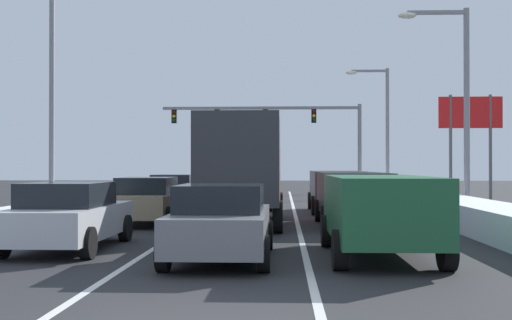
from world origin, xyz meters
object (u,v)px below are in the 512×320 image
(box_truck_center_lane_second, at_px, (243,165))
(roadside_sign_right, at_px, (470,124))
(sedan_white_center_lane_third, at_px, (250,191))
(sedan_navy_left_lane_third, at_px, (174,192))
(suv_charcoal_right_lane_third, at_px, (336,187))
(sedan_tan_left_lane_second, at_px, (148,200))
(suv_black_right_lane_second, at_px, (352,194))
(street_lamp_right_near, at_px, (457,91))
(sedan_gray_center_lane_nearest, at_px, (221,222))
(street_lamp_right_mid, at_px, (381,119))
(traffic_light_gantry, at_px, (284,123))
(suv_green_right_lane_nearest, at_px, (379,208))
(street_lamp_left_mid, at_px, (60,76))
(sedan_silver_left_lane_nearest, at_px, (69,216))

(box_truck_center_lane_second, xyz_separation_m, roadside_sign_right, (10.80, 12.78, 2.12))
(sedan_white_center_lane_third, xyz_separation_m, sedan_navy_left_lane_third, (-3.20, -0.63, 0.00))
(suv_charcoal_right_lane_third, relative_size, sedan_tan_left_lane_second, 1.09)
(suv_black_right_lane_second, height_order, street_lamp_right_near, street_lamp_right_near)
(sedan_gray_center_lane_nearest, distance_m, box_truck_center_lane_second, 7.67)
(box_truck_center_lane_second, bearing_deg, street_lamp_right_mid, 69.26)
(box_truck_center_lane_second, bearing_deg, traffic_light_gantry, 86.90)
(suv_green_right_lane_nearest, bearing_deg, box_truck_center_lane_second, 114.48)
(suv_charcoal_right_lane_third, bearing_deg, sedan_gray_center_lane_nearest, -104.15)
(suv_black_right_lane_second, xyz_separation_m, roadside_sign_right, (7.37, 13.03, 3.00))
(suv_green_right_lane_nearest, xyz_separation_m, roadside_sign_right, (7.56, 19.91, 3.00))
(suv_charcoal_right_lane_third, xyz_separation_m, sedan_gray_center_lane_nearest, (-3.40, -13.48, -0.25))
(suv_black_right_lane_second, distance_m, suv_charcoal_right_lane_third, 6.14)
(suv_black_right_lane_second, xyz_separation_m, street_lamp_left_mid, (-11.27, 5.76, 4.54))
(sedan_navy_left_lane_third, relative_size, street_lamp_right_mid, 0.57)
(street_lamp_right_mid, bearing_deg, suv_green_right_lane_nearest, -98.70)
(sedan_silver_left_lane_nearest, distance_m, sedan_navy_left_lane_third, 13.15)
(sedan_silver_left_lane_nearest, relative_size, street_lamp_right_mid, 0.57)
(suv_black_right_lane_second, xyz_separation_m, street_lamp_right_near, (4.32, 4.16, 3.66))
(sedan_gray_center_lane_nearest, distance_m, street_lamp_left_mid, 16.01)
(sedan_tan_left_lane_second, height_order, street_lamp_left_mid, street_lamp_left_mid)
(sedan_gray_center_lane_nearest, bearing_deg, street_lamp_right_near, 56.15)
(sedan_silver_left_lane_nearest, relative_size, street_lamp_right_near, 0.58)
(box_truck_center_lane_second, bearing_deg, sedan_tan_left_lane_second, 173.57)
(sedan_navy_left_lane_third, distance_m, street_lamp_right_mid, 16.66)
(sedan_white_center_lane_third, relative_size, traffic_light_gantry, 0.32)
(sedan_silver_left_lane_nearest, xyz_separation_m, sedan_tan_left_lane_second, (0.42, 6.47, 0.00))
(sedan_navy_left_lane_third, xyz_separation_m, traffic_light_gantry, (4.73, 17.91, 4.12))
(suv_black_right_lane_second, xyz_separation_m, traffic_light_gantry, (-2.08, 25.19, 3.87))
(suv_black_right_lane_second, relative_size, sedan_navy_left_lane_third, 1.09)
(suv_black_right_lane_second, relative_size, street_lamp_right_mid, 0.63)
(box_truck_center_lane_second, distance_m, sedan_tan_left_lane_second, 3.34)
(suv_black_right_lane_second, distance_m, sedan_gray_center_lane_nearest, 8.09)
(sedan_silver_left_lane_nearest, bearing_deg, suv_green_right_lane_nearest, -8.43)
(sedan_white_center_lane_third, relative_size, roadside_sign_right, 0.82)
(suv_charcoal_right_lane_third, relative_size, sedan_white_center_lane_third, 1.09)
(sedan_silver_left_lane_nearest, distance_m, traffic_light_gantry, 31.71)
(suv_charcoal_right_lane_third, bearing_deg, sedan_white_center_lane_third, 153.88)
(street_lamp_right_near, bearing_deg, sedan_navy_left_lane_third, 164.32)
(sedan_tan_left_lane_second, bearing_deg, street_lamp_right_mid, 61.14)
(suv_black_right_lane_second, height_order, suv_charcoal_right_lane_third, same)
(street_lamp_right_mid, bearing_deg, sedan_gray_center_lane_nearest, -105.11)
(suv_black_right_lane_second, relative_size, sedan_silver_left_lane_nearest, 1.09)
(suv_black_right_lane_second, bearing_deg, suv_charcoal_right_lane_third, 89.97)
(box_truck_center_lane_second, height_order, street_lamp_right_near, street_lamp_right_near)
(street_lamp_right_mid, xyz_separation_m, street_lamp_left_mid, (-15.11, -13.71, 0.84))
(sedan_silver_left_lane_nearest, height_order, traffic_light_gantry, traffic_light_gantry)
(sedan_silver_left_lane_nearest, distance_m, roadside_sign_right, 23.95)
(suv_charcoal_right_lane_third, xyz_separation_m, street_lamp_left_mid, (-11.28, -0.38, 4.54))
(sedan_navy_left_lane_third, bearing_deg, traffic_light_gantry, 75.22)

